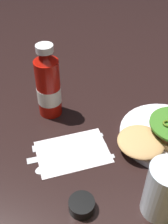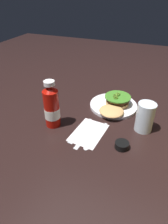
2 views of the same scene
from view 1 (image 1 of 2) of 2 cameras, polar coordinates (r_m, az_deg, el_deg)
The scene contains 10 objects.
ground_plane at distance 0.68m, azimuth 7.17°, elevation -10.25°, with size 3.00×3.00×0.00m, color black.
dinner_plate at distance 0.76m, azimuth 16.64°, elevation -4.59°, with size 0.24×0.24×0.02m, color white.
burger_sandwich at distance 0.72m, azimuth 16.01°, elevation -4.45°, with size 0.22×0.13×0.05m.
ketchup_bottle at distance 0.76m, azimuth -7.45°, elevation 5.44°, with size 0.07×0.07×0.22m.
water_glass at distance 0.57m, azimuth 16.30°, elevation -15.50°, with size 0.08×0.08×0.13m, color silver.
condiment_cup at distance 0.60m, azimuth -0.49°, elevation -18.89°, with size 0.06×0.06×0.03m, color black.
napkin at distance 0.70m, azimuth -2.38°, elevation -8.29°, with size 0.18×0.12×0.00m, color white.
fork_utensil at distance 0.72m, azimuth -4.63°, elevation -6.28°, with size 0.19×0.04×0.00m.
butter_knife at distance 0.69m, azimuth -4.51°, elevation -8.54°, with size 0.21×0.04×0.00m.
spoon_utensil at distance 0.67m, azimuth -4.11°, elevation -10.84°, with size 0.20×0.05×0.00m.
Camera 1 is at (0.24, 0.36, 0.53)m, focal length 43.77 mm.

